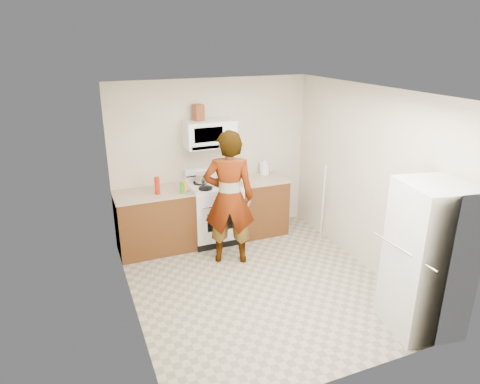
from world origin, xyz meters
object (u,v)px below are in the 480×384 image
saucepan (202,178)px  kettle (264,168)px  fridge (428,259)px  microwave (210,134)px  gas_range (214,211)px  person (229,198)px

saucepan → kettle: bearing=2.8°
fridge → microwave: bearing=124.4°
gas_range → microwave: 1.22m
microwave → saucepan: (-0.14, 0.01, -0.68)m
person → kettle: size_ratio=10.07×
person → fridge: 2.64m
microwave → person: (-0.02, -0.84, -0.74)m
gas_range → saucepan: size_ratio=4.86×
saucepan → fridge: bearing=-63.4°
gas_range → microwave: bearing=90.0°
microwave → saucepan: 0.70m
person → saucepan: person is taller
gas_range → saucepan: gas_range is taller
microwave → saucepan: size_ratio=3.27×
gas_range → kettle: bearing=11.1°
fridge → kettle: 3.17m
kettle → person: bearing=-132.3°
microwave → fridge: microwave is taller
person → gas_range: bearing=-70.0°
kettle → saucepan: bearing=-172.4°
kettle → gas_range: bearing=-164.1°
fridge → gas_range: bearing=125.3°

